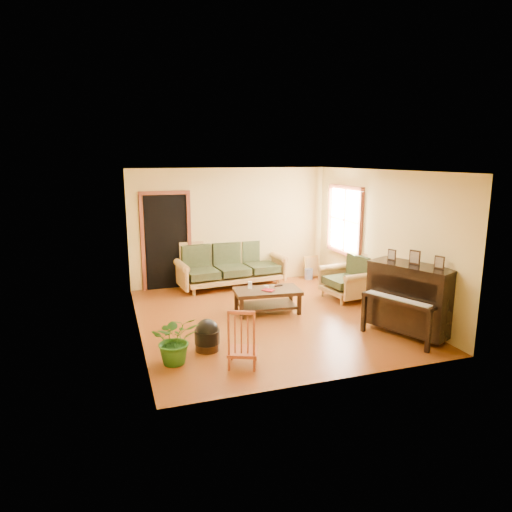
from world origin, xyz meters
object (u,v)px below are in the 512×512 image
object	(u,v)px
sofa	(232,264)
piano	(410,300)
potted_plant	(175,339)
ceramic_crock	(309,274)
armchair	(346,276)
red_chair	(243,337)
coffee_table	(267,301)
footstool	(207,339)

from	to	relation	value
sofa	piano	bearing A→B (deg)	-67.18
piano	sofa	bearing A→B (deg)	94.79
sofa	potted_plant	world-z (taller)	sofa
ceramic_crock	potted_plant	size ratio (longest dim) A/B	0.35
armchair	red_chair	world-z (taller)	armchair
coffee_table	ceramic_crock	world-z (taller)	coffee_table
sofa	red_chair	size ratio (longest dim) A/B	2.77
armchair	potted_plant	world-z (taller)	armchair
footstool	piano	bearing A→B (deg)	-7.29
coffee_table	red_chair	size ratio (longest dim) A/B	1.42
piano	red_chair	size ratio (longest dim) A/B	1.55
red_chair	piano	bearing A→B (deg)	27.01
sofa	ceramic_crock	xyz separation A→B (m)	(1.90, 0.03, -0.38)
ceramic_crock	potted_plant	distance (m)	5.11
sofa	footstool	bearing A→B (deg)	-116.93
piano	footstool	xyz separation A→B (m)	(-3.23, 0.41, -0.40)
coffee_table	sofa	bearing A→B (deg)	94.95
sofa	armchair	world-z (taller)	sofa
red_chair	potted_plant	distance (m)	0.94
potted_plant	ceramic_crock	bearing A→B (deg)	44.13
piano	red_chair	world-z (taller)	piano
sofa	footstool	world-z (taller)	sofa
coffee_table	ceramic_crock	xyz separation A→B (m)	(1.73, 1.92, -0.09)
piano	red_chair	xyz separation A→B (m)	(-2.88, -0.25, -0.16)
piano	potted_plant	xyz separation A→B (m)	(-3.74, 0.12, -0.23)
armchair	footstool	xyz separation A→B (m)	(-3.21, -1.62, -0.29)
potted_plant	piano	bearing A→B (deg)	-1.78
sofa	potted_plant	size ratio (longest dim) A/B	3.31
piano	potted_plant	distance (m)	3.75
coffee_table	footstool	size ratio (longest dim) A/B	3.19
sofa	footstool	size ratio (longest dim) A/B	6.24
sofa	ceramic_crock	size ratio (longest dim) A/B	9.48
armchair	sofa	bearing A→B (deg)	133.26
armchair	ceramic_crock	world-z (taller)	armchair
ceramic_crock	footstool	bearing A→B (deg)	-134.08
footstool	sofa	bearing A→B (deg)	68.65
armchair	piano	distance (m)	2.03
sofa	ceramic_crock	bearing A→B (deg)	-4.54
armchair	red_chair	xyz separation A→B (m)	(-2.86, -2.28, -0.05)
armchair	ceramic_crock	distance (m)	1.68
sofa	piano	xyz separation A→B (m)	(1.97, -3.64, 0.08)
potted_plant	armchair	bearing A→B (deg)	27.21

